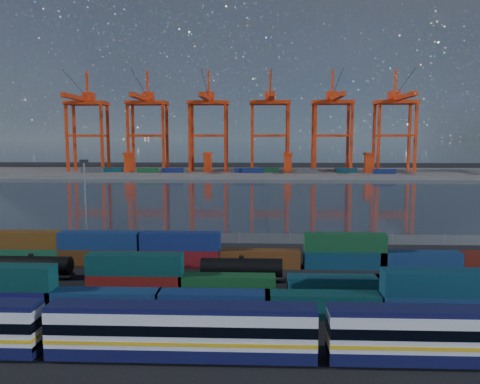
{
  "coord_description": "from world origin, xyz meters",
  "views": [
    {
      "loc": [
        3.71,
        -62.87,
        20.49
      ],
      "look_at": [
        0.0,
        30.0,
        10.0
      ],
      "focal_mm": 35.0,
      "sensor_mm": 36.0,
      "label": 1
    }
  ],
  "objects": [
    {
      "name": "container_row_mid",
      "position": [
        14.16,
        -3.14,
        1.62
      ],
      "size": [
        142.24,
        2.57,
        5.48
      ],
      "color": "#393B3E",
      "rests_on": "ground"
    },
    {
      "name": "container_row_south",
      "position": [
        4.11,
        -10.28,
        2.24
      ],
      "size": [
        128.54,
        2.68,
        5.71
      ],
      "color": "#414346",
      "rests_on": "ground"
    },
    {
      "name": "ground",
      "position": [
        0.0,
        0.0,
        0.0
      ],
      "size": [
        700.0,
        700.0,
        0.0
      ],
      "primitive_type": "plane",
      "color": "black",
      "rests_on": "ground"
    },
    {
      "name": "gantry_cranes",
      "position": [
        -7.5,
        203.43,
        36.34
      ],
      "size": [
        197.8,
        43.78,
        59.29
      ],
      "color": "red",
      "rests_on": "ground"
    },
    {
      "name": "harbor_water",
      "position": [
        0.0,
        105.0,
        0.01
      ],
      "size": [
        700.0,
        700.0,
        0.0
      ],
      "primitive_type": "plane",
      "color": "#28303B",
      "rests_on": "ground"
    },
    {
      "name": "passenger_train",
      "position": [
        -3.4,
        -21.38,
        2.66
      ],
      "size": [
        76.95,
        3.08,
        5.28
      ],
      "color": "silver",
      "rests_on": "ground"
    },
    {
      "name": "container_row_north",
      "position": [
        -10.06,
        10.71,
        2.14
      ],
      "size": [
        142.79,
        2.63,
        5.59
      ],
      "color": "navy",
      "rests_on": "ground"
    },
    {
      "name": "straddle_carriers",
      "position": [
        -2.5,
        200.0,
        7.82
      ],
      "size": [
        140.0,
        7.0,
        11.1
      ],
      "color": "red",
      "rests_on": "far_quay"
    },
    {
      "name": "far_quay",
      "position": [
        0.0,
        210.0,
        1.0
      ],
      "size": [
        700.0,
        70.0,
        2.0
      ],
      "primitive_type": "cube",
      "color": "#514F4C",
      "rests_on": "ground"
    },
    {
      "name": "distant_mountains",
      "position": [
        63.02,
        1600.0,
        220.29
      ],
      "size": [
        2470.0,
        1100.0,
        520.0
      ],
      "color": "#1E2630",
      "rests_on": "ground"
    },
    {
      "name": "quay_containers",
      "position": [
        -11.0,
        195.46,
        3.3
      ],
      "size": [
        172.58,
        10.99,
        2.6
      ],
      "color": "navy",
      "rests_on": "far_quay"
    },
    {
      "name": "waterfront_fence",
      "position": [
        -0.0,
        28.0,
        1.0
      ],
      "size": [
        160.12,
        0.12,
        2.2
      ],
      "color": "#595B5E",
      "rests_on": "ground"
    },
    {
      "name": "yard_light_mast",
      "position": [
        -30.0,
        26.0,
        9.3
      ],
      "size": [
        1.6,
        0.4,
        16.6
      ],
      "color": "slate",
      "rests_on": "ground"
    }
  ]
}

